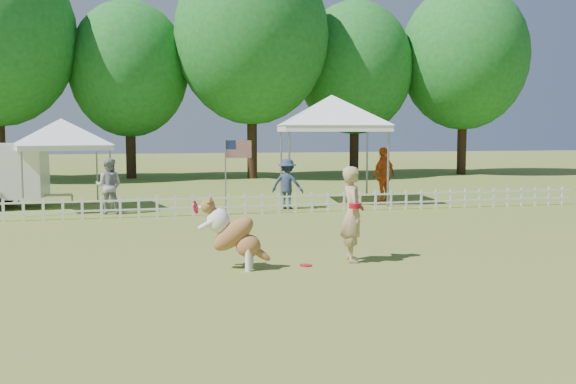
% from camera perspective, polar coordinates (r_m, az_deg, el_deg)
% --- Properties ---
extents(ground, '(120.00, 120.00, 0.00)m').
position_cam_1_polar(ground, '(11.75, 0.77, -6.28)').
color(ground, '#4B641F').
rests_on(ground, ground).
extents(picket_fence, '(22.00, 0.08, 0.60)m').
position_cam_1_polar(picket_fence, '(18.49, -4.58, -1.08)').
color(picket_fence, white).
rests_on(picket_fence, ground).
extents(handler, '(0.51, 0.69, 1.75)m').
position_cam_1_polar(handler, '(11.77, 5.76, -1.97)').
color(handler, tan).
rests_on(handler, ground).
extents(dog, '(1.26, 0.77, 1.24)m').
position_cam_1_polar(dog, '(11.08, -4.79, -3.76)').
color(dog, brown).
rests_on(dog, ground).
extents(frisbee_on_turf, '(0.28, 0.28, 0.02)m').
position_cam_1_polar(frisbee_on_turf, '(11.45, 1.58, -6.53)').
color(frisbee_on_turf, red).
rests_on(frisbee_on_turf, ground).
extents(canopy_tent_left, '(3.12, 3.12, 2.71)m').
position_cam_1_polar(canopy_tent_left, '(20.63, -19.42, 2.25)').
color(canopy_tent_left, white).
rests_on(canopy_tent_left, ground).
extents(canopy_tent_right, '(3.87, 3.87, 3.52)m').
position_cam_1_polar(canopy_tent_right, '(21.69, 3.87, 3.75)').
color(canopy_tent_right, white).
rests_on(canopy_tent_right, ground).
extents(flag_pole, '(0.84, 0.18, 2.17)m').
position_cam_1_polar(flag_pole, '(18.56, -5.57, 1.38)').
color(flag_pole, gray).
rests_on(flag_pole, ground).
extents(spectator_a, '(0.90, 0.78, 1.61)m').
position_cam_1_polar(spectator_a, '(19.27, -15.63, 0.52)').
color(spectator_a, '#949599').
rests_on(spectator_a, ground).
extents(spectator_b, '(1.16, 1.00, 1.55)m').
position_cam_1_polar(spectator_b, '(19.71, -0.06, 0.73)').
color(spectator_b, '#263551').
rests_on(spectator_b, ground).
extents(spectator_c, '(1.17, 0.96, 1.87)m').
position_cam_1_polar(spectator_c, '(21.37, 8.51, 1.46)').
color(spectator_c, '#D05218').
rests_on(spectator_c, ground).
extents(tree_center_left, '(6.00, 6.00, 9.80)m').
position_cam_1_polar(tree_center_left, '(33.75, -13.92, 9.52)').
color(tree_center_left, '#1A5B1E').
rests_on(tree_center_left, ground).
extents(tree_center_right, '(7.60, 7.60, 12.60)m').
position_cam_1_polar(tree_center_right, '(32.92, -3.25, 12.22)').
color(tree_center_right, '#1A5B1E').
rests_on(tree_center_right, ground).
extents(tree_right, '(6.20, 6.20, 10.40)m').
position_cam_1_polar(tree_right, '(35.79, 5.96, 9.88)').
color(tree_right, '#1A5B1E').
rests_on(tree_right, ground).
extents(tree_far_right, '(7.00, 7.00, 11.40)m').
position_cam_1_polar(tree_far_right, '(37.36, 15.34, 10.30)').
color(tree_far_right, '#1A5B1E').
rests_on(tree_far_right, ground).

